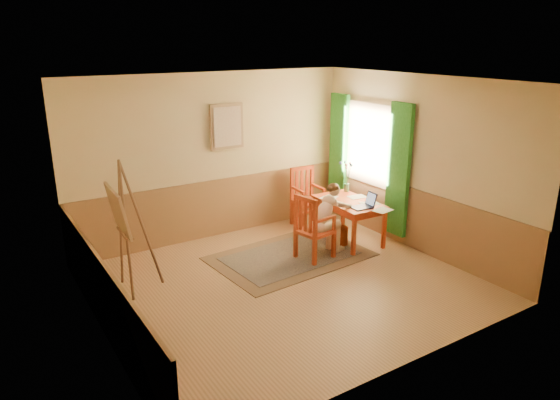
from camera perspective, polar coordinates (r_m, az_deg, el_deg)
room at (r=6.77m, az=0.72°, el=1.28°), size 5.04×4.54×2.84m
wainscot at (r=7.71m, az=-2.56°, el=-3.73°), size 5.00×4.50×1.00m
window at (r=9.07m, az=9.76°, el=4.91°), size 0.12×2.01×2.20m
wall_portrait at (r=8.65m, az=-5.95°, el=8.20°), size 0.60×0.05×0.76m
rug at (r=8.13m, az=1.15°, el=-6.30°), size 2.51×1.77×0.02m
table at (r=8.60m, az=7.71°, el=-0.65°), size 0.77×1.23×0.72m
chair_left at (r=7.86m, az=3.68°, el=-3.10°), size 0.56×0.54×1.05m
chair_back at (r=9.30m, az=2.96°, el=0.32°), size 0.52×0.54×1.08m
figure at (r=8.02m, az=5.25°, el=-1.86°), size 0.88×0.45×1.16m
laptop at (r=8.27m, az=9.46°, el=-0.49°), size 0.40×0.26×0.23m
papers at (r=8.53m, az=8.84°, el=-0.20°), size 0.78×1.28×0.00m
vase at (r=9.02m, az=7.43°, el=2.50°), size 0.20×0.29×0.56m
wastebasket at (r=8.58m, az=6.65°, el=-4.03°), size 0.31×0.31×0.31m
easel at (r=6.99m, az=-17.36°, el=-1.68°), size 0.63×0.82×1.85m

